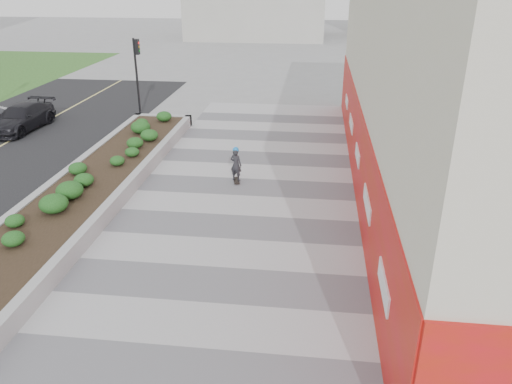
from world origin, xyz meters
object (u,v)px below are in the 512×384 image
car_dark (21,118)px  traffic_signal_near (137,66)px  planter (92,182)px  skateboarder (236,164)px

car_dark → traffic_signal_near: bearing=35.6°
planter → car_dark: size_ratio=4.13×
planter → car_dark: 9.96m
car_dark → planter: bearing=-43.4°
planter → skateboarder: size_ratio=12.72×
planter → traffic_signal_near: bearing=99.3°
planter → traffic_signal_near: size_ratio=4.29×
skateboarder → car_dark: size_ratio=0.33×
traffic_signal_near → car_dark: traffic_signal_near is taller
traffic_signal_near → skateboarder: (6.74, -8.86, -2.04)m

